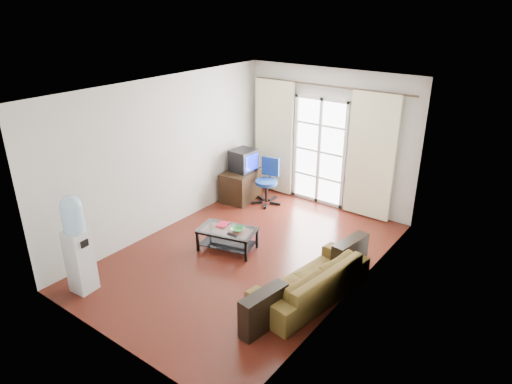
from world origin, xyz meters
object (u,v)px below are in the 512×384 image
Objects in this scene: tv_stand at (241,185)px; water_cooler at (77,242)px; sofa at (311,280)px; coffee_table at (227,237)px; crt_tv at (243,160)px; task_chair at (267,190)px.

water_cooler reaches higher than tv_stand.
sofa is 1.33× the size of water_cooler.
coffee_table is at bearing -91.41° from sofa.
sofa is 2.33× the size of tv_stand.
coffee_table is at bearing -65.87° from tv_stand.
coffee_table is at bearing 60.49° from water_cooler.
crt_tv is 0.79m from task_chair.
tv_stand is 1.66× the size of crt_tv.
coffee_table is 2.02m from task_chair.
tv_stand is 0.53m from crt_tv.
task_chair reaches higher than sofa.
crt_tv is (-1.12, 1.84, 0.59)m from coffee_table.
coffee_table is 2.23m from crt_tv.
sofa is at bearing -33.67° from crt_tv.
crt_tv reaches higher than sofa.
coffee_table is 0.70× the size of water_cooler.
water_cooler is at bearing -113.90° from coffee_table.
tv_stand is at bearing -88.45° from crt_tv.
tv_stand reaches higher than coffee_table.
crt_tv is at bearing 87.10° from water_cooler.
task_chair is 4.08m from water_cooler.
tv_stand is at bearing -117.25° from sofa.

